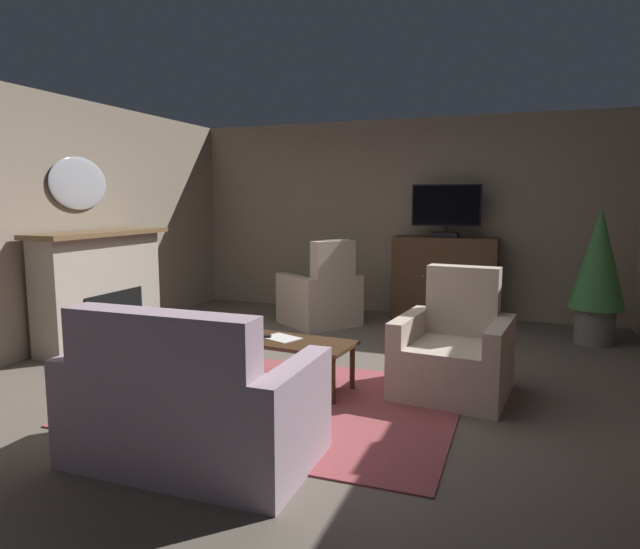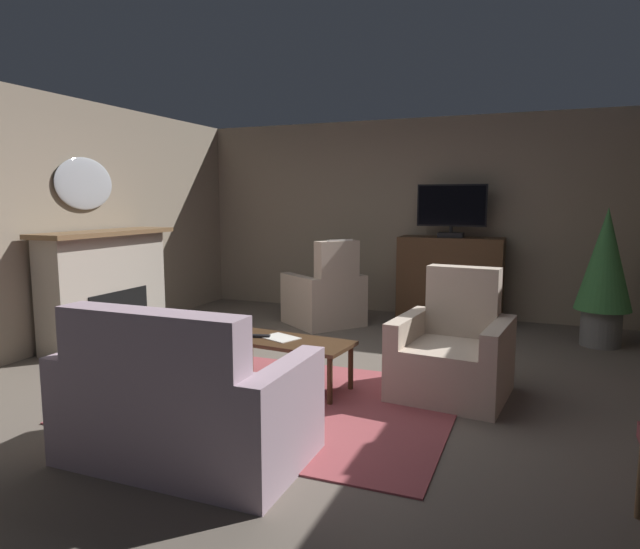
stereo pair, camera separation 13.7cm
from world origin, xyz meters
TOP-DOWN VIEW (x-y plane):
  - ground_plane at (0.00, 0.00)m, footprint 6.48×7.19m
  - wall_back at (0.00, 3.35)m, footprint 6.48×0.10m
  - wall_left at (-2.99, 0.00)m, footprint 0.10×7.19m
  - rug_central at (-0.09, -0.49)m, footprint 2.71×2.04m
  - fireplace at (-2.66, 0.51)m, footprint 0.83×1.79m
  - wall_mirror_oval at (-2.91, 0.51)m, footprint 0.06×0.83m
  - tv_cabinet at (0.70, 3.00)m, footprint 1.31×0.52m
  - television at (0.70, 2.94)m, footprint 0.87×0.20m
  - coffee_table at (-0.16, -0.16)m, footprint 1.14×0.59m
  - tv_remote at (-0.40, -0.16)m, footprint 0.18×0.09m
  - folded_newspaper at (-0.24, -0.12)m, footprint 0.36×0.32m
  - sofa_floral at (-0.18, -1.58)m, footprint 1.45×0.85m
  - armchair_angled_to_table at (1.15, 0.22)m, footprint 0.94×0.94m
  - armchair_beside_cabinet at (-0.72, 2.18)m, footprint 1.13×1.13m
  - potted_plant_small_fern_corner at (2.42, 2.35)m, footprint 0.58×0.58m
  - cat at (-1.46, 0.97)m, footprint 0.69×0.28m

SIDE VIEW (x-z plane):
  - ground_plane at x=0.00m, z-range -0.04..0.00m
  - rug_central at x=-0.09m, z-range 0.00..0.01m
  - cat at x=-1.46m, z-range -0.01..0.19m
  - armchair_angled_to_table at x=1.15m, z-range -0.18..0.83m
  - sofa_floral at x=-0.18m, z-range -0.15..0.82m
  - armchair_beside_cabinet at x=-0.72m, z-range -0.21..0.90m
  - coffee_table at x=-0.16m, z-range 0.16..0.57m
  - folded_newspaper at x=-0.24m, z-range 0.41..0.42m
  - tv_remote at x=-0.40m, z-range 0.41..0.44m
  - tv_cabinet at x=0.70m, z-range -0.02..1.08m
  - fireplace at x=-2.66m, z-range -0.03..1.21m
  - potted_plant_small_fern_corner at x=2.42m, z-range 0.08..1.58m
  - wall_back at x=0.00m, z-range 0.00..2.66m
  - wall_left at x=-2.99m, z-range 0.00..2.66m
  - television at x=0.70m, z-range 1.12..1.79m
  - wall_mirror_oval at x=-2.91m, z-range 1.46..2.03m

